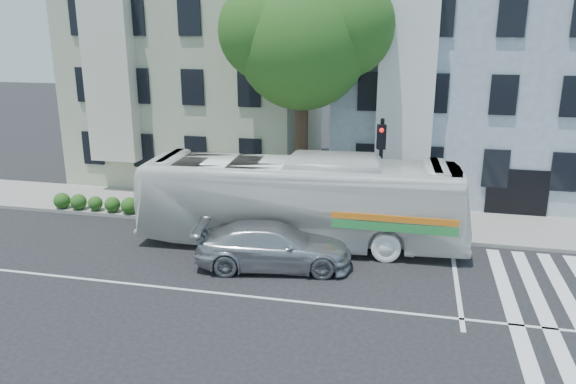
% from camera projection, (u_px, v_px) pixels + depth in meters
% --- Properties ---
extents(ground, '(120.00, 120.00, 0.00)m').
position_uv_depth(ground, '(247.00, 296.00, 17.69)').
color(ground, black).
rests_on(ground, ground).
extents(sidewalk_far, '(80.00, 4.00, 0.15)m').
position_uv_depth(sidewalk_far, '(299.00, 215.00, 25.14)').
color(sidewalk_far, gray).
rests_on(sidewalk_far, ground).
extents(building_left, '(12.00, 10.00, 11.00)m').
position_uv_depth(building_left, '(203.00, 76.00, 31.64)').
color(building_left, '#A7AE92').
rests_on(building_left, ground).
extents(building_right, '(12.00, 10.00, 11.00)m').
position_uv_depth(building_right, '(461.00, 81.00, 28.66)').
color(building_right, '#8E99A9').
rests_on(building_right, ground).
extents(street_tree, '(7.30, 5.90, 11.10)m').
position_uv_depth(street_tree, '(305.00, 35.00, 23.62)').
color(street_tree, '#2D2116').
rests_on(street_tree, ground).
extents(bus, '(3.71, 12.65, 3.48)m').
position_uv_depth(bus, '(301.00, 201.00, 21.56)').
color(bus, white).
rests_on(bus, ground).
extents(sedan, '(3.12, 5.76, 1.59)m').
position_uv_depth(sedan, '(273.00, 246.00, 19.67)').
color(sedan, '#B6B8BD').
rests_on(sedan, ground).
extents(hedge, '(8.18, 4.00, 0.70)m').
position_uv_depth(hedge, '(147.00, 207.00, 24.82)').
color(hedge, '#2C6721').
rests_on(hedge, sidewalk_far).
extents(traffic_signal, '(0.48, 0.55, 4.75)m').
position_uv_depth(traffic_signal, '(380.00, 161.00, 22.12)').
color(traffic_signal, black).
rests_on(traffic_signal, ground).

